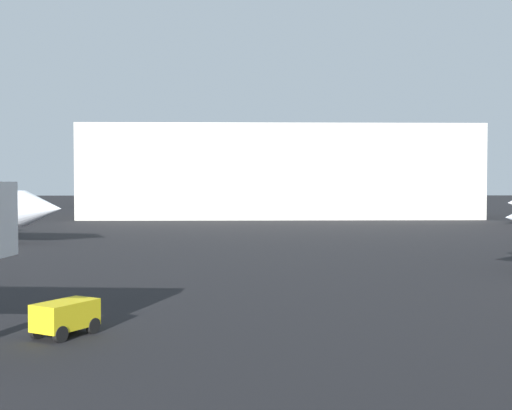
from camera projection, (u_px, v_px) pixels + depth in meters
The scene contains 2 objects.
baggage_cart at pixel (65, 316), 25.44m from camera, with size 2.35×2.73×1.30m.
terminal_building at pixel (277, 173), 116.61m from camera, with size 62.82×26.15×14.84m, color beige.
Camera 1 is at (-3.05, -6.52, 5.73)m, focal length 47.91 mm.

